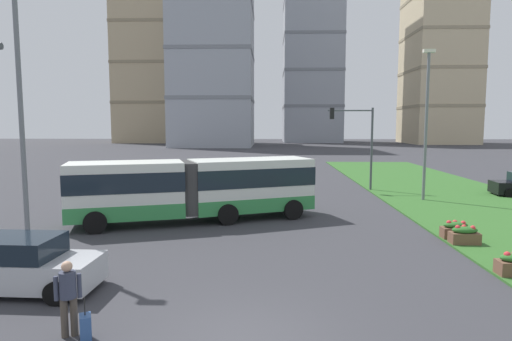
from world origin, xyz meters
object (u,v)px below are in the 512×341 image
articulated_bus (195,188)px  flower_planter_3 (455,230)px  streetlight_median (426,119)px  apartment_tower_west (153,49)px  flower_planter_2 (465,235)px  rolling_suitcase (86,327)px  apartment_tower_eastcentre (439,55)px  apartment_tower_westcentre (213,56)px  streetlight_left (21,108)px  traffic_light_far_right (357,134)px  car_silver_hatch (19,265)px  apartment_tower_centre (312,39)px  pedestrian_crossing (68,293)px

articulated_bus → flower_planter_3: articulated_bus is taller
streetlight_median → apartment_tower_west: bearing=114.2°
flower_planter_2 → flower_planter_3: same height
articulated_bus → rolling_suitcase: (-0.43, -11.96, -1.34)m
rolling_suitcase → apartment_tower_eastcentre: bearing=65.7°
apartment_tower_west → apartment_tower_westcentre: 28.85m
articulated_bus → apartment_tower_westcentre: 76.59m
apartment_tower_west → apartment_tower_eastcentre: bearing=-5.6°
streetlight_median → apartment_tower_west: (-40.18, 89.45, 19.34)m
streetlight_left → apartment_tower_eastcentre: bearing=61.7°
flower_planter_2 → traffic_light_far_right: (-1.42, 14.20, 3.61)m
flower_planter_3 → apartment_tower_west: bearing=111.2°
rolling_suitcase → streetlight_left: 9.82m
flower_planter_2 → car_silver_hatch: bearing=-160.9°
articulated_bus → flower_planter_2: articulated_bus is taller
apartment_tower_west → apartment_tower_westcentre: size_ratio=1.27×
articulated_bus → apartment_tower_centre: apartment_tower_centre is taller
flower_planter_3 → car_silver_hatch: bearing=-158.1°
car_silver_hatch → traffic_light_far_right: bearing=55.3°
flower_planter_3 → apartment_tower_westcentre: apartment_tower_westcentre is taller
pedestrian_crossing → apartment_tower_centre: apartment_tower_centre is taller
car_silver_hatch → apartment_tower_west: (-23.46, 104.64, 23.64)m
articulated_bus → pedestrian_crossing: 11.81m
pedestrian_crossing → apartment_tower_centre: size_ratio=0.03×
pedestrian_crossing → apartment_tower_westcentre: 88.06m
rolling_suitcase → apartment_tower_centre: (15.29, 108.49, 26.51)m
flower_planter_3 → streetlight_left: size_ratio=0.11×
car_silver_hatch → flower_planter_3: (14.82, 5.97, -0.33)m
streetlight_median → apartment_tower_centre: 93.08m
car_silver_hatch → streetlight_median: (16.72, 15.19, 4.30)m
articulated_bus → rolling_suitcase: 12.04m
traffic_light_far_right → apartment_tower_centre: (4.99, 86.34, 22.79)m
flower_planter_2 → flower_planter_3: 0.84m
streetlight_left → apartment_tower_west: bearing=102.1°
pedestrian_crossing → articulated_bus: bearing=85.7°
flower_planter_3 → pedestrian_crossing: bearing=-144.8°
articulated_bus → apartment_tower_centre: bearing=81.2°
pedestrian_crossing → flower_planter_3: pedestrian_crossing is taller
pedestrian_crossing → flower_planter_2: 14.44m
rolling_suitcase → apartment_tower_eastcentre: apartment_tower_eastcentre is taller
apartment_tower_centre → apartment_tower_eastcentre: 31.61m
articulated_bus → flower_planter_3: size_ratio=10.81×
articulated_bus → traffic_light_far_right: bearing=45.9°
flower_planter_3 → streetlight_median: size_ratio=0.12×
rolling_suitcase → apartment_tower_centre: apartment_tower_centre is taller
car_silver_hatch → streetlight_median: 22.99m
pedestrian_crossing → streetlight_left: streetlight_left is taller
apartment_tower_west → apartment_tower_eastcentre: 72.34m
rolling_suitcase → flower_planter_3: (11.72, 8.79, 0.11)m
apartment_tower_west → pedestrian_crossing: bearing=-76.3°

